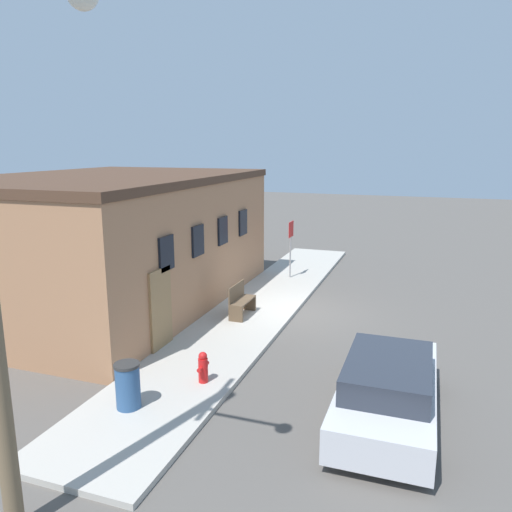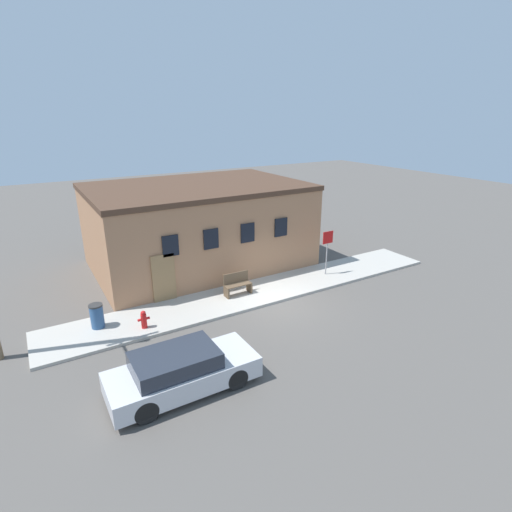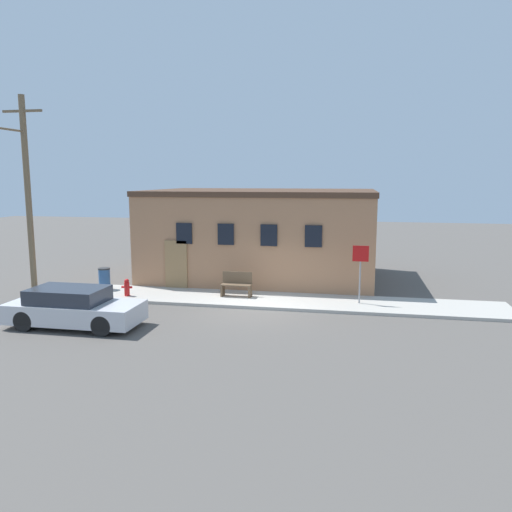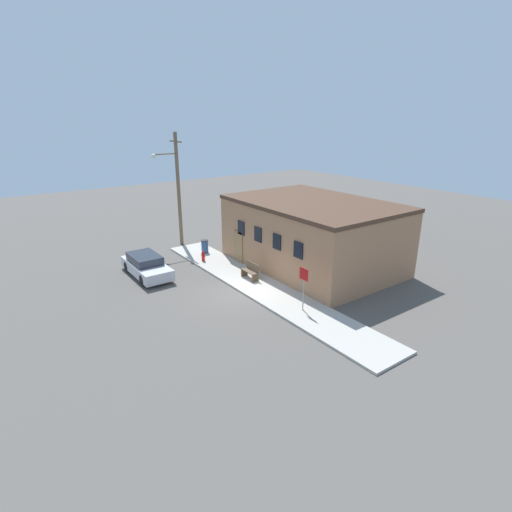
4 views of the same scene
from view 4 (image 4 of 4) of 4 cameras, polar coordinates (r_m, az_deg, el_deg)
name	(u,v)px [view 4 (image 4 of 4)]	position (r m, az deg, el deg)	size (l,w,h in m)	color
ground_plane	(240,293)	(22.38, -2.29, -5.25)	(80.00, 80.00, 0.00)	#56514C
sidewalk	(259,286)	(23.02, 0.39, -4.34)	(18.73, 2.58, 0.12)	#B2ADA3
brick_building	(312,234)	(25.93, 8.04, 3.13)	(10.67, 7.35, 4.31)	#A87551
fire_hydrant	(203,256)	(26.95, -7.56, 0.01)	(0.45, 0.21, 0.70)	red
stop_sign	(304,281)	(19.70, 6.83, -3.63)	(0.61, 0.06, 2.23)	gray
bench	(251,271)	(23.76, -0.79, -2.21)	(1.22, 0.44, 0.99)	brown
trash_bin	(205,246)	(28.57, -7.33, 1.40)	(0.51, 0.51, 0.93)	#2D517F
utility_pole	(177,186)	(30.32, -11.23, 9.73)	(1.80, 2.01, 8.30)	brown
parked_car	(146,266)	(25.42, -15.41, -1.34)	(4.38, 1.76, 1.30)	black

